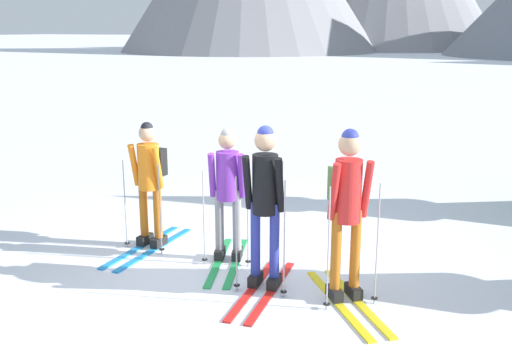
{
  "coord_description": "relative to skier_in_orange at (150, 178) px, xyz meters",
  "views": [
    {
      "loc": [
        3.1,
        -5.9,
        2.84
      ],
      "look_at": [
        0.08,
        0.4,
        1.05
      ],
      "focal_mm": 41.66,
      "sensor_mm": 36.0,
      "label": 1
    }
  ],
  "objects": [
    {
      "name": "skier_in_black",
      "position": [
        1.9,
        -0.52,
        0.11
      ],
      "size": [
        0.61,
        1.69,
        1.84
      ],
      "color": "red",
      "rests_on": "ground"
    },
    {
      "name": "ground_plane",
      "position": [
        1.39,
        -0.25,
        -0.94
      ],
      "size": [
        400.0,
        400.0,
        0.0
      ],
      "primitive_type": "plane",
      "color": "white"
    },
    {
      "name": "skier_in_red",
      "position": [
        2.79,
        -0.44,
        0.13
      ],
      "size": [
        1.32,
        1.48,
        1.86
      ],
      "color": "yellow",
      "rests_on": "ground"
    },
    {
      "name": "skier_in_purple",
      "position": [
        1.15,
        -0.0,
        -0.03
      ],
      "size": [
        0.82,
        1.61,
        1.67
      ],
      "color": "green",
      "rests_on": "ground"
    },
    {
      "name": "skier_in_orange",
      "position": [
        0.0,
        0.0,
        0.0
      ],
      "size": [
        0.61,
        1.71,
        1.68
      ],
      "color": "#1E84D1",
      "rests_on": "ground"
    }
  ]
}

